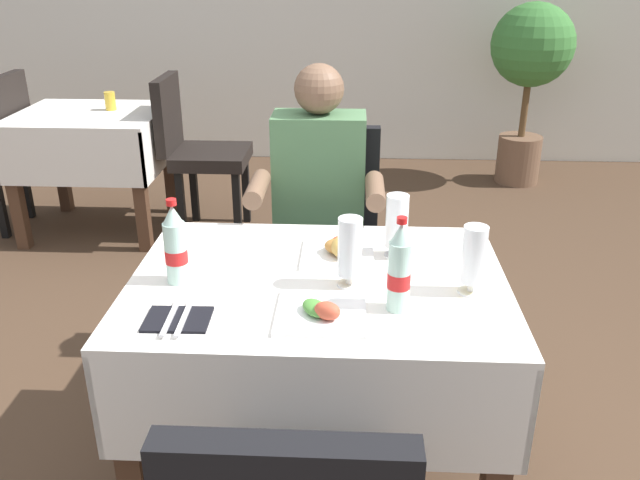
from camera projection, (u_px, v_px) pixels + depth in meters
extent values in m
plane|color=#473323|center=(329.00, 473.00, 2.26)|extent=(11.00, 11.00, 0.00)
cube|color=white|center=(318.00, 281.00, 1.95)|extent=(1.11, 0.83, 0.02)
cube|color=white|center=(310.00, 416.00, 1.65)|extent=(1.11, 0.02, 0.32)
cube|color=white|center=(324.00, 272.00, 2.39)|extent=(1.11, 0.02, 0.32)
cube|color=white|center=(142.00, 326.00, 2.05)|extent=(0.02, 0.83, 0.32)
cube|color=white|center=(499.00, 335.00, 2.00)|extent=(0.02, 0.83, 0.32)
cube|color=#472D1E|center=(131.00, 458.00, 1.81)|extent=(0.07, 0.07, 0.73)
cube|color=#472D1E|center=(497.00, 471.00, 1.76)|extent=(0.07, 0.07, 0.73)
cube|color=#472D1E|center=(190.00, 324.00, 2.45)|extent=(0.07, 0.07, 0.73)
cube|color=#472D1E|center=(459.00, 331.00, 2.40)|extent=(0.07, 0.07, 0.73)
cube|color=black|center=(328.00, 256.00, 2.71)|extent=(0.44, 0.44, 0.08)
cube|color=black|center=(330.00, 177.00, 2.83)|extent=(0.42, 0.06, 0.44)
cube|color=black|center=(284.00, 332.00, 2.67)|extent=(0.04, 0.04, 0.45)
cube|color=black|center=(368.00, 334.00, 2.65)|extent=(0.04, 0.04, 0.45)
cube|color=black|center=(291.00, 292.00, 2.98)|extent=(0.04, 0.04, 0.45)
cube|color=black|center=(366.00, 294.00, 2.96)|extent=(0.04, 0.04, 0.45)
cylinder|color=#282D42|center=(296.00, 337.00, 2.63)|extent=(0.10, 0.10, 0.45)
cylinder|color=#282D42|center=(336.00, 338.00, 2.63)|extent=(0.10, 0.10, 0.45)
cube|color=#282D42|center=(318.00, 256.00, 2.66)|extent=(0.34, 0.36, 0.12)
cube|color=#4C754C|center=(319.00, 176.00, 2.61)|extent=(0.36, 0.20, 0.50)
sphere|color=brown|center=(319.00, 89.00, 2.47)|extent=(0.19, 0.19, 0.19)
cylinder|color=brown|center=(257.00, 189.00, 2.40)|extent=(0.07, 0.26, 0.07)
cylinder|color=brown|center=(375.00, 191.00, 2.38)|extent=(0.07, 0.26, 0.07)
cube|color=white|center=(321.00, 313.00, 1.75)|extent=(0.24, 0.24, 0.01)
ellipsoid|color=#4C8E38|center=(315.00, 308.00, 1.73)|extent=(0.10, 0.11, 0.03)
ellipsoid|color=#C14C33|center=(325.00, 311.00, 1.70)|extent=(0.09, 0.07, 0.05)
cube|color=white|center=(338.00, 255.00, 2.09)|extent=(0.23, 0.23, 0.01)
ellipsoid|color=gold|center=(341.00, 247.00, 2.05)|extent=(0.07, 0.10, 0.06)
ellipsoid|color=#C14C33|center=(341.00, 245.00, 2.08)|extent=(0.09, 0.10, 0.05)
ellipsoid|color=#B77A38|center=(340.00, 247.00, 2.07)|extent=(0.12, 0.11, 0.05)
cylinder|color=white|center=(349.00, 284.00, 1.91)|extent=(0.07, 0.07, 0.01)
cylinder|color=white|center=(349.00, 279.00, 1.90)|extent=(0.02, 0.02, 0.03)
cylinder|color=white|center=(350.00, 247.00, 1.86)|extent=(0.07, 0.07, 0.17)
cylinder|color=#C68928|center=(350.00, 255.00, 1.87)|extent=(0.06, 0.06, 0.12)
cylinder|color=white|center=(395.00, 255.00, 2.09)|extent=(0.07, 0.07, 0.01)
cylinder|color=white|center=(395.00, 250.00, 2.08)|extent=(0.02, 0.02, 0.03)
cylinder|color=white|center=(397.00, 221.00, 2.04)|extent=(0.07, 0.07, 0.17)
cylinder|color=black|center=(397.00, 227.00, 2.05)|extent=(0.06, 0.06, 0.12)
cylinder|color=white|center=(470.00, 291.00, 1.87)|extent=(0.07, 0.07, 0.01)
cylinder|color=white|center=(471.00, 286.00, 1.86)|extent=(0.02, 0.02, 0.03)
cylinder|color=white|center=(474.00, 254.00, 1.82)|extent=(0.07, 0.07, 0.17)
cylinder|color=gold|center=(472.00, 270.00, 1.84)|extent=(0.06, 0.06, 0.07)
cylinder|color=silver|center=(399.00, 277.00, 1.74)|extent=(0.06, 0.06, 0.20)
cylinder|color=red|center=(399.00, 280.00, 1.75)|extent=(0.06, 0.06, 0.04)
cone|color=silver|center=(401.00, 233.00, 1.69)|extent=(0.06, 0.06, 0.06)
cylinder|color=red|center=(402.00, 220.00, 1.68)|extent=(0.03, 0.03, 0.02)
cylinder|color=silver|center=(176.00, 253.00, 1.89)|extent=(0.06, 0.06, 0.18)
cylinder|color=red|center=(176.00, 256.00, 1.90)|extent=(0.07, 0.07, 0.04)
cone|color=silver|center=(172.00, 214.00, 1.85)|extent=(0.06, 0.06, 0.05)
cylinder|color=red|center=(171.00, 202.00, 1.83)|extent=(0.03, 0.03, 0.02)
cube|color=black|center=(178.00, 319.00, 1.72)|extent=(0.17, 0.13, 0.01)
cube|color=silver|center=(171.00, 317.00, 1.72)|extent=(0.02, 0.19, 0.01)
cube|color=silver|center=(184.00, 317.00, 1.72)|extent=(0.02, 0.19, 0.01)
cube|color=white|center=(88.00, 114.00, 3.94)|extent=(0.86, 0.75, 0.02)
cube|color=white|center=(68.00, 159.00, 3.67)|extent=(0.86, 0.02, 0.32)
cube|color=white|center=(113.00, 127.00, 4.35)|extent=(0.86, 0.02, 0.32)
cube|color=white|center=(25.00, 141.00, 4.03)|extent=(0.02, 0.75, 0.32)
cube|color=white|center=(161.00, 143.00, 3.99)|extent=(0.02, 0.75, 0.32)
cube|color=#472D1E|center=(15.00, 190.00, 3.82)|extent=(0.07, 0.07, 0.73)
cube|color=#472D1E|center=(140.00, 192.00, 3.79)|extent=(0.07, 0.07, 0.73)
cube|color=#472D1E|center=(60.00, 158.00, 4.40)|extent=(0.07, 0.07, 0.73)
cube|color=#472D1E|center=(169.00, 160.00, 4.37)|extent=(0.07, 0.07, 0.73)
cube|color=black|center=(10.00, 112.00, 3.96)|extent=(0.06, 0.42, 0.44)
cube|color=black|center=(26.00, 185.00, 4.33)|extent=(0.04, 0.04, 0.45)
cube|color=black|center=(0.00, 203.00, 4.02)|extent=(0.04, 0.04, 0.45)
cube|color=black|center=(212.00, 157.00, 4.01)|extent=(0.44, 0.44, 0.08)
cube|color=black|center=(167.00, 114.00, 3.92)|extent=(0.06, 0.42, 0.44)
cube|color=black|center=(237.00, 208.00, 3.95)|extent=(0.04, 0.04, 0.45)
cube|color=black|center=(246.00, 189.00, 4.26)|extent=(0.04, 0.04, 0.45)
cube|color=black|center=(181.00, 207.00, 3.97)|extent=(0.04, 0.04, 0.45)
cube|color=black|center=(194.00, 188.00, 4.28)|extent=(0.04, 0.04, 0.45)
cylinder|color=gold|center=(110.00, 101.00, 3.98)|extent=(0.06, 0.06, 0.11)
cylinder|color=brown|center=(518.00, 159.00, 5.03)|extent=(0.32, 0.32, 0.36)
cylinder|color=brown|center=(525.00, 108.00, 4.87)|extent=(0.05, 0.05, 0.43)
sphere|color=#387533|center=(533.00, 45.00, 4.69)|extent=(0.59, 0.59, 0.59)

